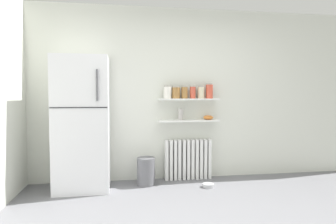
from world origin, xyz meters
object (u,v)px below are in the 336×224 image
storage_jar_5 (209,91)px  pet_food_bowl (208,185)px  trash_bin (146,171)px  storage_jar_3 (193,92)px  refrigerator (82,124)px  storage_jar_0 (167,92)px  shelf_bowl (208,117)px  storage_jar_4 (201,92)px  radiator (188,159)px  storage_jar_2 (184,92)px  storage_jar_1 (176,92)px  vase (181,114)px

storage_jar_5 → pet_food_bowl: (-0.13, -0.42, -1.32)m
storage_jar_5 → trash_bin: bearing=-170.2°
storage_jar_3 → storage_jar_5: (0.26, -0.00, 0.02)m
refrigerator → storage_jar_3: size_ratio=9.23×
storage_jar_0 → shelf_bowl: bearing=0.0°
storage_jar_4 → storage_jar_3: bearing=180.0°
radiator → storage_jar_0: (-0.32, -0.03, 1.03)m
storage_jar_5 → shelf_bowl: size_ratio=1.53×
storage_jar_4 → pet_food_bowl: (-0.01, -0.42, -1.30)m
pet_food_bowl → storage_jar_3: bearing=106.5°
radiator → storage_jar_4: bearing=-8.8°
storage_jar_2 → trash_bin: bearing=-164.0°
storage_jar_2 → storage_jar_5: bearing=-0.0°
storage_jar_2 → storage_jar_4: bearing=0.0°
storage_jar_3 → storage_jar_1: bearing=180.0°
storage_jar_0 → trash_bin: size_ratio=0.49×
storage_jar_5 → trash_bin: (-0.98, -0.17, -1.15)m
storage_jar_3 → storage_jar_0: bearing=180.0°
vase → shelf_bowl: size_ratio=1.14×
storage_jar_3 → vase: 0.38m
refrigerator → radiator: 1.66m
refrigerator → pet_food_bowl: (1.71, -0.21, -0.87)m
refrigerator → storage_jar_5: bearing=6.5°
radiator → shelf_bowl: bearing=-5.6°
storage_jar_3 → pet_food_bowl: (0.12, -0.42, -1.31)m
storage_jar_0 → storage_jar_3: 0.39m
storage_jar_5 → shelf_bowl: (-0.01, 0.00, -0.40)m
radiator → storage_jar_4: (0.19, -0.03, 1.03)m
vase → pet_food_bowl: vase is taller
storage_jar_1 → shelf_bowl: 0.63m
storage_jar_2 → storage_jar_1: bearing=180.0°
storage_jar_4 → refrigerator: bearing=-173.0°
vase → trash_bin: 0.98m
storage_jar_1 → trash_bin: 1.23m
storage_jar_5 → vase: 0.57m
storage_jar_4 → shelf_bowl: bearing=0.0°
storage_jar_4 → storage_jar_5: size_ratio=0.84×
storage_jar_0 → shelf_bowl: (0.63, 0.00, -0.38)m
storage_jar_5 → trash_bin: size_ratio=0.58×
storage_jar_0 → storage_jar_2: size_ratio=1.03×
storage_jar_4 → vase: (-0.31, 0.00, -0.33)m
storage_jar_1 → storage_jar_2: size_ratio=0.97×
shelf_bowl → trash_bin: bearing=-170.0°
vase → radiator: bearing=13.9°
refrigerator → storage_jar_2: size_ratio=9.50×
vase → trash_bin: bearing=-162.4°
storage_jar_1 → trash_bin: bearing=-159.9°
storage_jar_4 → trash_bin: (-0.85, -0.17, -1.13)m
refrigerator → storage_jar_0: refrigerator is taller
storage_jar_5 → pet_food_bowl: bearing=-107.8°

